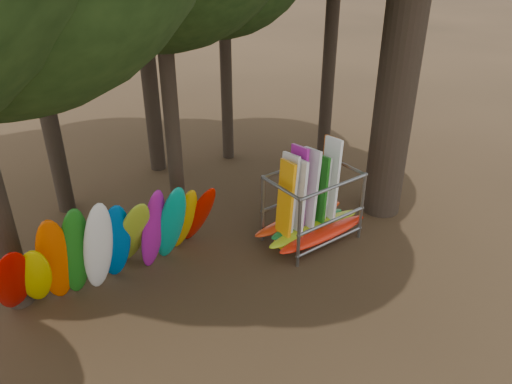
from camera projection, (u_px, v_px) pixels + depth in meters
ground at (272, 268)px, 12.90m from camera, size 120.00×120.00×0.00m
kayak_row at (112, 244)px, 11.66m from camera, size 5.34×2.07×2.89m
storage_rack at (312, 209)px, 13.68m from camera, size 3.22×1.55×2.82m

